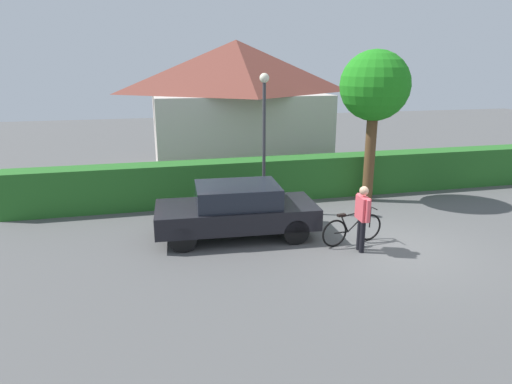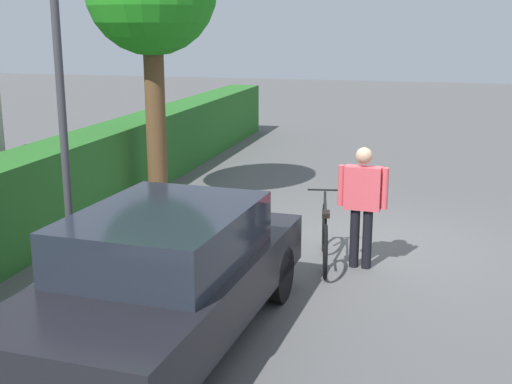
# 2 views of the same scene
# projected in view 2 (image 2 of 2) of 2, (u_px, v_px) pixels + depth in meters

# --- Properties ---
(ground_plane) EXTENTS (60.00, 60.00, 0.00)m
(ground_plane) POSITION_uv_depth(u_px,v_px,m) (366.00, 245.00, 10.16)
(ground_plane) COLOR #535353
(hedge_row) EXTENTS (20.65, 0.90, 1.40)m
(hedge_row) POSITION_uv_depth(u_px,v_px,m) (75.00, 181.00, 11.20)
(hedge_row) COLOR #276624
(hedge_row) RESTS_ON ground
(parked_car_near) EXTENTS (4.31, 2.03, 1.43)m
(parked_car_near) POSITION_uv_depth(u_px,v_px,m) (165.00, 274.00, 6.87)
(parked_car_near) COLOR black
(parked_car_near) RESTS_ON ground
(bicycle) EXTENTS (1.78, 0.52, 0.94)m
(bicycle) POSITION_uv_depth(u_px,v_px,m) (325.00, 237.00, 9.27)
(bicycle) COLOR black
(bicycle) RESTS_ON ground
(person_rider) EXTENTS (0.23, 0.67, 1.66)m
(person_rider) POSITION_uv_depth(u_px,v_px,m) (362.00, 198.00, 9.00)
(person_rider) COLOR black
(person_rider) RESTS_ON ground
(street_lamp) EXTENTS (0.28, 0.28, 4.22)m
(street_lamp) POSITION_uv_depth(u_px,v_px,m) (59.00, 68.00, 7.96)
(street_lamp) COLOR #38383D
(street_lamp) RESTS_ON ground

